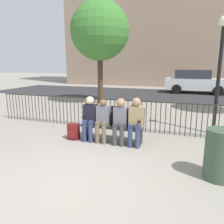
# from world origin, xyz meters

# --- Properties ---
(ground_plane) EXTENTS (80.00, 80.00, 0.00)m
(ground_plane) POSITION_xyz_m (0.00, 0.00, 0.00)
(ground_plane) COLOR gray
(park_bench) EXTENTS (1.60, 0.45, 0.92)m
(park_bench) POSITION_xyz_m (0.00, 2.31, 0.49)
(park_bench) COLOR black
(park_bench) RESTS_ON ground
(seated_person_0) EXTENTS (0.34, 0.39, 1.18)m
(seated_person_0) POSITION_xyz_m (-0.60, 2.18, 0.66)
(seated_person_0) COLOR navy
(seated_person_0) RESTS_ON ground
(seated_person_1) EXTENTS (0.34, 0.39, 1.12)m
(seated_person_1) POSITION_xyz_m (-0.23, 2.18, 0.62)
(seated_person_1) COLOR brown
(seated_person_1) RESTS_ON ground
(seated_person_2) EXTENTS (0.34, 0.39, 1.17)m
(seated_person_2) POSITION_xyz_m (0.24, 2.18, 0.66)
(seated_person_2) COLOR #3D3D42
(seated_person_2) RESTS_ON ground
(seated_person_3) EXTENTS (0.34, 0.39, 1.20)m
(seated_person_3) POSITION_xyz_m (0.63, 2.18, 0.68)
(seated_person_3) COLOR navy
(seated_person_3) RESTS_ON ground
(backpack) EXTENTS (0.30, 0.21, 0.43)m
(backpack) POSITION_xyz_m (-1.05, 2.08, 0.21)
(backpack) COLOR maroon
(backpack) RESTS_ON ground
(fence_railing) EXTENTS (9.01, 0.03, 0.95)m
(fence_railing) POSITION_xyz_m (-0.02, 3.36, 0.56)
(fence_railing) COLOR #2D2823
(fence_railing) RESTS_ON ground
(tree_0) EXTENTS (2.88, 2.88, 5.03)m
(tree_0) POSITION_xyz_m (-2.46, 7.54, 3.57)
(tree_0) COLOR #422D1E
(tree_0) RESTS_ON ground
(lamp_post) EXTENTS (0.28, 0.28, 3.25)m
(lamp_post) POSITION_xyz_m (2.58, 3.86, 2.18)
(lamp_post) COLOR black
(lamp_post) RESTS_ON ground
(street_surface) EXTENTS (24.00, 6.00, 0.01)m
(street_surface) POSITION_xyz_m (0.00, 12.00, 0.00)
(street_surface) COLOR #2B2B2D
(street_surface) RESTS_ON ground
(parked_car_0) EXTENTS (4.20, 1.94, 1.62)m
(parked_car_0) POSITION_xyz_m (2.30, 13.47, 0.84)
(parked_car_0) COLOR silver
(parked_car_0) RESTS_ON ground
(trash_bin) EXTENTS (0.53, 0.53, 0.90)m
(trash_bin) POSITION_xyz_m (2.40, 1.07, 0.45)
(trash_bin) COLOR #384C38
(trash_bin) RESTS_ON ground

